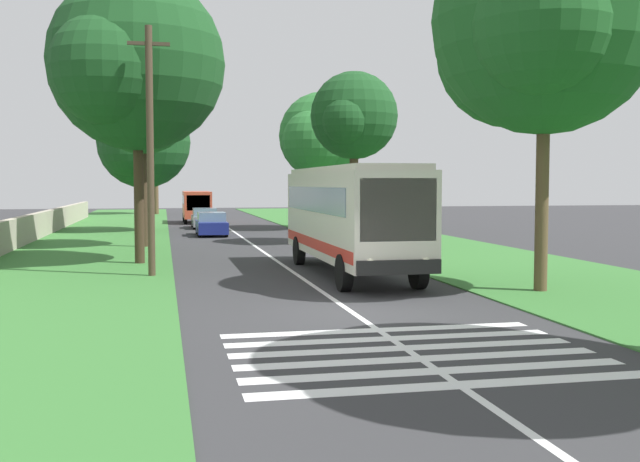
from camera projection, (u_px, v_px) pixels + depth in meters
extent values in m
plane|color=#333335|center=(353.00, 313.00, 18.25)|extent=(160.00, 160.00, 0.00)
cube|color=#387533|center=(74.00, 259.00, 31.21)|extent=(120.00, 8.00, 0.04)
cube|color=#387533|center=(444.00, 251.00, 34.58)|extent=(120.00, 8.00, 0.04)
cube|color=silver|center=(269.00, 255.00, 32.90)|extent=(110.00, 0.16, 0.01)
cube|color=silver|center=(350.00, 214.00, 25.84)|extent=(11.00, 2.50, 2.90)
cube|color=slate|center=(348.00, 199.00, 26.10)|extent=(9.68, 2.54, 0.85)
cube|color=slate|center=(398.00, 210.00, 20.48)|extent=(0.08, 2.20, 1.74)
cube|color=red|center=(350.00, 243.00, 25.90)|extent=(10.78, 2.53, 0.36)
cube|color=silver|center=(350.00, 170.00, 25.74)|extent=(10.56, 2.30, 0.18)
cube|color=black|center=(399.00, 267.00, 20.47)|extent=(0.16, 2.40, 0.40)
sphere|color=#F2EDCC|center=(370.00, 263.00, 20.35)|extent=(0.24, 0.24, 0.24)
sphere|color=#F2EDCC|center=(426.00, 262.00, 20.68)|extent=(0.24, 0.24, 0.24)
cylinder|color=black|center=(344.00, 273.00, 21.89)|extent=(1.10, 0.32, 1.10)
cylinder|color=black|center=(299.00, 251.00, 29.12)|extent=(1.10, 0.32, 1.10)
cylinder|color=black|center=(418.00, 271.00, 22.37)|extent=(1.10, 0.32, 1.10)
cylinder|color=black|center=(356.00, 250.00, 29.59)|extent=(1.10, 0.32, 1.10)
cube|color=silver|center=(459.00, 385.00, 11.73)|extent=(0.45, 6.80, 0.01)
cube|color=silver|center=(438.00, 371.00, 12.61)|extent=(0.45, 6.80, 0.01)
cube|color=silver|center=(420.00, 359.00, 13.49)|extent=(0.45, 6.80, 0.01)
cube|color=silver|center=(405.00, 348.00, 14.37)|extent=(0.45, 6.80, 0.01)
cube|color=silver|center=(391.00, 338.00, 15.25)|extent=(0.45, 6.80, 0.01)
cube|color=silver|center=(378.00, 330.00, 16.13)|extent=(0.45, 6.80, 0.01)
cube|color=navy|center=(211.00, 227.00, 45.32)|extent=(4.30, 1.75, 0.70)
cube|color=slate|center=(211.00, 217.00, 45.18)|extent=(2.00, 1.61, 0.55)
cylinder|color=black|center=(200.00, 232.00, 43.85)|extent=(0.64, 0.22, 0.64)
cylinder|color=black|center=(198.00, 229.00, 46.49)|extent=(0.64, 0.22, 0.64)
cylinder|color=black|center=(226.00, 232.00, 44.17)|extent=(0.64, 0.22, 0.64)
cylinder|color=black|center=(223.00, 229.00, 46.81)|extent=(0.64, 0.22, 0.64)
cube|color=gray|center=(205.00, 221.00, 52.95)|extent=(4.30, 1.75, 0.70)
cube|color=slate|center=(205.00, 212.00, 52.81)|extent=(2.00, 1.61, 0.55)
cylinder|color=black|center=(194.00, 225.00, 51.49)|extent=(0.64, 0.22, 0.64)
cylinder|color=black|center=(193.00, 223.00, 54.12)|extent=(0.64, 0.22, 0.64)
cylinder|color=black|center=(217.00, 224.00, 51.81)|extent=(0.64, 0.22, 0.64)
cylinder|color=black|center=(214.00, 222.00, 54.44)|extent=(0.64, 0.22, 0.64)
cube|color=#CC4C33|center=(197.00, 204.00, 59.84)|extent=(6.00, 2.10, 2.10)
cube|color=slate|center=(197.00, 200.00, 60.01)|extent=(5.04, 2.13, 0.70)
cube|color=slate|center=(198.00, 203.00, 56.92)|extent=(0.06, 1.76, 1.18)
cylinder|color=black|center=(186.00, 219.00, 57.86)|extent=(0.76, 0.24, 0.76)
cylinder|color=black|center=(184.00, 217.00, 61.57)|extent=(0.76, 0.24, 0.76)
cylinder|color=black|center=(210.00, 219.00, 58.25)|extent=(0.76, 0.24, 0.76)
cylinder|color=black|center=(207.00, 217.00, 61.96)|extent=(0.76, 0.24, 0.76)
cylinder|color=brown|center=(156.00, 183.00, 76.01)|extent=(0.45, 0.45, 6.43)
sphere|color=#1E5623|center=(155.00, 136.00, 75.71)|extent=(5.46, 5.46, 5.46)
sphere|color=#1E5623|center=(156.00, 141.00, 77.34)|extent=(3.49, 3.49, 3.49)
sphere|color=#1E5623|center=(147.00, 139.00, 74.23)|extent=(3.77, 3.77, 3.77)
cylinder|color=#3D2D1E|center=(139.00, 188.00, 29.16)|extent=(0.38, 0.38, 5.92)
sphere|color=#19471E|center=(137.00, 63.00, 28.85)|extent=(6.82, 6.82, 6.82)
sphere|color=#19471E|center=(139.00, 83.00, 30.88)|extent=(3.83, 3.83, 3.83)
sphere|color=#19471E|center=(106.00, 69.00, 27.01)|extent=(4.13, 4.13, 4.13)
cylinder|color=#3D2D1E|center=(143.00, 189.00, 36.86)|extent=(0.36, 0.36, 5.74)
sphere|color=#1E5623|center=(142.00, 101.00, 36.58)|extent=(5.23, 5.23, 5.23)
sphere|color=#1E5623|center=(143.00, 112.00, 38.14)|extent=(3.37, 3.37, 3.37)
sphere|color=#1E5623|center=(124.00, 106.00, 35.17)|extent=(3.29, 3.29, 3.29)
cylinder|color=brown|center=(145.00, 199.00, 48.89)|extent=(0.40, 0.40, 4.18)
sphere|color=#19471E|center=(144.00, 142.00, 48.65)|extent=(6.03, 6.03, 6.03)
sphere|color=#19471E|center=(145.00, 150.00, 50.44)|extent=(4.20, 4.20, 4.20)
sphere|color=#19471E|center=(129.00, 148.00, 47.02)|extent=(3.61, 3.61, 3.61)
cylinder|color=#4C3826|center=(322.00, 194.00, 51.79)|extent=(0.50, 0.50, 4.76)
sphere|color=#286B2D|center=(322.00, 136.00, 51.53)|extent=(6.02, 6.02, 6.02)
sphere|color=#286B2D|center=(317.00, 144.00, 53.32)|extent=(3.82, 3.82, 3.82)
sphere|color=#286B2D|center=(314.00, 141.00, 49.90)|extent=(4.27, 4.27, 4.27)
cylinder|color=#4C3826|center=(354.00, 192.00, 39.02)|extent=(0.46, 0.46, 5.41)
sphere|color=#19471E|center=(354.00, 115.00, 38.76)|extent=(4.56, 4.56, 4.56)
sphere|color=#19471E|center=(348.00, 124.00, 40.12)|extent=(3.13, 3.13, 3.13)
sphere|color=#19471E|center=(347.00, 120.00, 37.53)|extent=(2.53, 2.53, 2.53)
cylinder|color=brown|center=(542.00, 188.00, 21.62)|extent=(0.38, 0.38, 5.99)
sphere|color=#1E5623|center=(545.00, 21.00, 21.32)|extent=(6.50, 6.50, 6.50)
sphere|color=#1E5623|center=(514.00, 50.00, 23.26)|extent=(4.84, 4.84, 4.84)
sphere|color=#1E5623|center=(542.00, 25.00, 19.56)|extent=(3.80, 3.80, 3.80)
cylinder|color=#473828|center=(150.00, 152.00, 25.11)|extent=(0.24, 0.24, 8.39)
cube|color=#3D3326|center=(149.00, 44.00, 24.88)|extent=(0.12, 1.40, 0.12)
cube|color=#B2A893|center=(11.00, 234.00, 35.35)|extent=(70.00, 0.40, 1.45)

